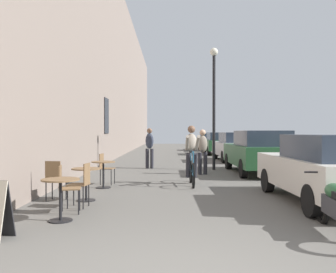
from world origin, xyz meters
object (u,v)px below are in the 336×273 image
(cafe_table_mid, at_px, (85,177))
(cafe_table_near, at_px, (59,191))
(parked_car_fourth, at_px, (217,143))
(pedestrian_near, at_px, (201,149))
(cafe_table_far, at_px, (102,169))
(parked_car_fifth, at_px, (207,141))
(cafe_chair_mid_toward_street, at_px, (80,182))
(pedestrian_mid, at_px, (148,146))
(parked_car_nearest, at_px, (323,168))
(cyclist_on_bicycle, at_px, (190,157))
(street_lamp, at_px, (213,93))
(parked_car_third, at_px, (233,146))
(parked_car_second, at_px, (257,151))
(cafe_chair_far_toward_street, at_px, (104,167))
(cafe_chair_mid_toward_wall, at_px, (53,178))
(cafe_chair_near_toward_street, at_px, (65,186))

(cafe_table_mid, bearing_deg, cafe_table_near, -90.70)
(cafe_table_mid, relative_size, parked_car_fourth, 0.17)
(pedestrian_near, distance_m, parked_car_fourth, 11.90)
(cafe_table_far, bearing_deg, parked_car_fifth, 75.84)
(cafe_chair_mid_toward_street, distance_m, pedestrian_near, 6.43)
(pedestrian_mid, relative_size, parked_car_fifth, 0.41)
(parked_car_nearest, bearing_deg, cyclist_on_bicycle, 133.14)
(pedestrian_near, height_order, street_lamp, street_lamp)
(cafe_table_mid, bearing_deg, parked_car_third, 64.10)
(cafe_chair_mid_toward_street, height_order, parked_car_second, parked_car_second)
(cafe_table_mid, xyz_separation_m, parked_car_second, (5.12, 5.24, 0.29))
(cyclist_on_bicycle, bearing_deg, pedestrian_near, 77.45)
(cafe_table_near, relative_size, cafe_chair_far_toward_street, 0.81)
(cafe_chair_mid_toward_wall, bearing_deg, cafe_table_near, -69.68)
(cafe_table_near, xyz_separation_m, pedestrian_mid, (1.05, 8.97, 0.43))
(parked_car_fourth, bearing_deg, cafe_chair_mid_toward_street, -106.61)
(cyclist_on_bicycle, relative_size, parked_car_fifth, 0.43)
(cafe_table_near, bearing_deg, cafe_chair_near_toward_street, 97.15)
(cafe_chair_mid_toward_street, height_order, parked_car_nearest, parked_car_nearest)
(cafe_chair_mid_toward_wall, bearing_deg, parked_car_third, 61.50)
(cafe_table_far, xyz_separation_m, pedestrian_mid, (0.98, 5.33, 0.43))
(cafe_table_far, height_order, street_lamp, street_lamp)
(parked_car_nearest, bearing_deg, cafe_chair_mid_toward_wall, 177.48)
(cafe_table_mid, distance_m, parked_car_nearest, 5.14)
(cafe_chair_mid_toward_street, xyz_separation_m, cafe_table_far, (-0.03, 2.53, 0.00))
(cafe_table_near, height_order, cyclist_on_bicycle, cyclist_on_bicycle)
(cafe_chair_near_toward_street, distance_m, parked_car_nearest, 5.30)
(pedestrian_mid, distance_m, parked_car_third, 5.72)
(cafe_table_mid, distance_m, parked_car_fourth, 17.48)
(cafe_table_mid, distance_m, parked_car_third, 12.17)
(cafe_table_near, relative_size, pedestrian_near, 0.45)
(cafe_table_far, distance_m, parked_car_fourth, 15.74)
(cafe_table_far, xyz_separation_m, cyclist_on_bicycle, (2.44, 0.65, 0.29))
(street_lamp, xyz_separation_m, parked_car_nearest, (1.46, -6.88, -2.35))
(cafe_chair_far_toward_street, xyz_separation_m, parked_car_fourth, (5.28, 14.15, 0.26))
(cafe_chair_mid_toward_wall, height_order, street_lamp, street_lamp)
(cafe_table_near, xyz_separation_m, parked_car_nearest, (5.14, 1.49, 0.24))
(cafe_chair_mid_toward_street, bearing_deg, parked_car_third, 65.79)
(cafe_chair_mid_toward_wall, relative_size, cyclist_on_bicycle, 0.51)
(cafe_table_near, bearing_deg, pedestrian_mid, 83.30)
(cafe_chair_near_toward_street, bearing_deg, cafe_chair_far_toward_street, 88.90)
(cafe_table_far, distance_m, parked_car_fifth, 21.14)
(cafe_chair_near_toward_street, bearing_deg, pedestrian_mid, 82.32)
(cafe_chair_mid_toward_street, bearing_deg, cafe_table_near, -95.00)
(cafe_table_near, relative_size, cafe_table_mid, 1.00)
(cafe_table_near, distance_m, street_lamp, 9.50)
(pedestrian_mid, height_order, street_lamp, street_lamp)
(cafe_table_mid, relative_size, cafe_chair_mid_toward_wall, 0.81)
(cafe_chair_far_toward_street, xyz_separation_m, parked_car_second, (5.15, 2.73, 0.30))
(cafe_chair_near_toward_street, bearing_deg, cafe_table_far, 87.24)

